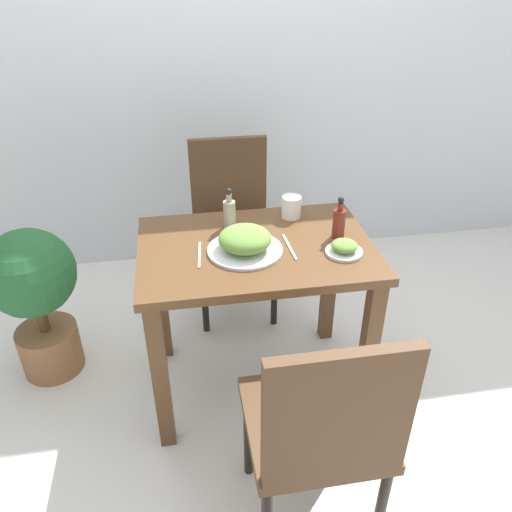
{
  "coord_description": "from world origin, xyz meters",
  "views": [
    {
      "loc": [
        -0.28,
        -1.65,
        1.7
      ],
      "look_at": [
        0.0,
        0.0,
        0.68
      ],
      "focal_mm": 35.0,
      "sensor_mm": 36.0,
      "label": 1
    }
  ],
  "objects_px": {
    "potted_plant_left": "(35,292)",
    "chair_far": "(232,218)",
    "food_plate": "(245,241)",
    "sauce_bottle": "(229,213)",
    "condiment_bottle": "(339,222)",
    "drink_cup": "(291,207)",
    "side_plate": "(344,248)",
    "chair_near": "(322,428)"
  },
  "relations": [
    {
      "from": "sauce_bottle",
      "to": "food_plate",
      "type": "bearing_deg",
      "value": -80.49
    },
    {
      "from": "chair_far",
      "to": "side_plate",
      "type": "bearing_deg",
      "value": -66.92
    },
    {
      "from": "food_plate",
      "to": "potted_plant_left",
      "type": "relative_size",
      "value": 0.39
    },
    {
      "from": "sauce_bottle",
      "to": "potted_plant_left",
      "type": "distance_m",
      "value": 0.93
    },
    {
      "from": "sauce_bottle",
      "to": "condiment_bottle",
      "type": "relative_size",
      "value": 1.0
    },
    {
      "from": "potted_plant_left",
      "to": "chair_far",
      "type": "bearing_deg",
      "value": 23.96
    },
    {
      "from": "drink_cup",
      "to": "sauce_bottle",
      "type": "xyz_separation_m",
      "value": [
        -0.27,
        -0.05,
        0.02
      ]
    },
    {
      "from": "chair_far",
      "to": "drink_cup",
      "type": "xyz_separation_m",
      "value": [
        0.2,
        -0.45,
        0.26
      ]
    },
    {
      "from": "chair_near",
      "to": "food_plate",
      "type": "xyz_separation_m",
      "value": [
        -0.12,
        0.68,
        0.26
      ]
    },
    {
      "from": "side_plate",
      "to": "potted_plant_left",
      "type": "xyz_separation_m",
      "value": [
        -1.25,
        0.37,
        -0.31
      ]
    },
    {
      "from": "side_plate",
      "to": "condiment_bottle",
      "type": "xyz_separation_m",
      "value": [
        0.02,
        0.13,
        0.04
      ]
    },
    {
      "from": "drink_cup",
      "to": "condiment_bottle",
      "type": "height_order",
      "value": "condiment_bottle"
    },
    {
      "from": "chair_far",
      "to": "sauce_bottle",
      "type": "distance_m",
      "value": 0.58
    },
    {
      "from": "food_plate",
      "to": "potted_plant_left",
      "type": "bearing_deg",
      "value": 161.59
    },
    {
      "from": "food_plate",
      "to": "sauce_bottle",
      "type": "distance_m",
      "value": 0.2
    },
    {
      "from": "sauce_bottle",
      "to": "drink_cup",
      "type": "bearing_deg",
      "value": 10.99
    },
    {
      "from": "chair_far",
      "to": "potted_plant_left",
      "type": "relative_size",
      "value": 1.25
    },
    {
      "from": "food_plate",
      "to": "condiment_bottle",
      "type": "bearing_deg",
      "value": 7.42
    },
    {
      "from": "chair_far",
      "to": "drink_cup",
      "type": "distance_m",
      "value": 0.56
    },
    {
      "from": "chair_near",
      "to": "chair_far",
      "type": "relative_size",
      "value": 1.0
    },
    {
      "from": "chair_near",
      "to": "potted_plant_left",
      "type": "distance_m",
      "value": 1.4
    },
    {
      "from": "side_plate",
      "to": "sauce_bottle",
      "type": "distance_m",
      "value": 0.49
    },
    {
      "from": "chair_near",
      "to": "condiment_bottle",
      "type": "bearing_deg",
      "value": -109.54
    },
    {
      "from": "condiment_bottle",
      "to": "chair_near",
      "type": "bearing_deg",
      "value": -109.54
    },
    {
      "from": "side_plate",
      "to": "chair_near",
      "type": "bearing_deg",
      "value": -111.96
    },
    {
      "from": "chair_far",
      "to": "potted_plant_left",
      "type": "height_order",
      "value": "chair_far"
    },
    {
      "from": "side_plate",
      "to": "potted_plant_left",
      "type": "bearing_deg",
      "value": 163.48
    },
    {
      "from": "sauce_bottle",
      "to": "side_plate",
      "type": "bearing_deg",
      "value": -34.7
    },
    {
      "from": "chair_far",
      "to": "chair_near",
      "type": "bearing_deg",
      "value": -86.28
    },
    {
      "from": "chair_far",
      "to": "condiment_bottle",
      "type": "xyz_separation_m",
      "value": [
        0.35,
        -0.65,
        0.28
      ]
    },
    {
      "from": "chair_far",
      "to": "food_plate",
      "type": "relative_size",
      "value": 3.17
    },
    {
      "from": "sauce_bottle",
      "to": "condiment_bottle",
      "type": "distance_m",
      "value": 0.44
    },
    {
      "from": "food_plate",
      "to": "chair_far",
      "type": "bearing_deg",
      "value": 87.27
    },
    {
      "from": "condiment_bottle",
      "to": "potted_plant_left",
      "type": "xyz_separation_m",
      "value": [
        -1.27,
        0.25,
        -0.36
      ]
    },
    {
      "from": "potted_plant_left",
      "to": "sauce_bottle",
      "type": "bearing_deg",
      "value": -6.33
    },
    {
      "from": "sauce_bottle",
      "to": "condiment_bottle",
      "type": "xyz_separation_m",
      "value": [
        0.41,
        -0.15,
        0.0
      ]
    },
    {
      "from": "condiment_bottle",
      "to": "chair_far",
      "type": "bearing_deg",
      "value": 118.03
    },
    {
      "from": "chair_near",
      "to": "chair_far",
      "type": "height_order",
      "value": "same"
    },
    {
      "from": "chair_near",
      "to": "side_plate",
      "type": "xyz_separation_m",
      "value": [
        0.24,
        0.6,
        0.24
      ]
    },
    {
      "from": "potted_plant_left",
      "to": "chair_near",
      "type": "bearing_deg",
      "value": -43.94
    },
    {
      "from": "condiment_bottle",
      "to": "side_plate",
      "type": "bearing_deg",
      "value": -97.1
    },
    {
      "from": "chair_far",
      "to": "food_plate",
      "type": "distance_m",
      "value": 0.75
    }
  ]
}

